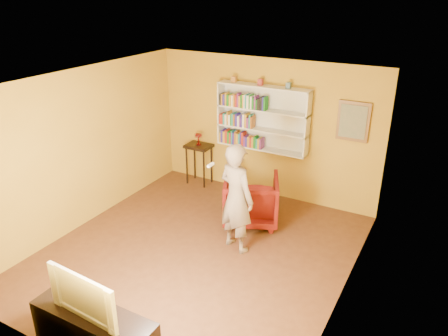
{
  "coord_description": "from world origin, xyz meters",
  "views": [
    {
      "loc": [
        3.19,
        -4.9,
        3.95
      ],
      "look_at": [
        0.06,
        0.75,
        1.19
      ],
      "focal_mm": 35.0,
      "sensor_mm": 36.0,
      "label": 1
    }
  ],
  "objects_px": {
    "person": "(236,198)",
    "tv_cabinet": "(95,332)",
    "console_table": "(199,152)",
    "ruby_lustre": "(198,136)",
    "television": "(89,292)",
    "armchair": "(251,199)",
    "bookshelf": "(264,118)"
  },
  "relations": [
    {
      "from": "ruby_lustre",
      "to": "person",
      "type": "height_order",
      "value": "person"
    },
    {
      "from": "person",
      "to": "television",
      "type": "relative_size",
      "value": 1.81
    },
    {
      "from": "person",
      "to": "tv_cabinet",
      "type": "xyz_separation_m",
      "value": [
        -0.42,
        -2.68,
        -0.62
      ]
    },
    {
      "from": "ruby_lustre",
      "to": "armchair",
      "type": "height_order",
      "value": "ruby_lustre"
    },
    {
      "from": "bookshelf",
      "to": "ruby_lustre",
      "type": "height_order",
      "value": "bookshelf"
    },
    {
      "from": "tv_cabinet",
      "to": "television",
      "type": "xyz_separation_m",
      "value": [
        0.0,
        0.0,
        0.56
      ]
    },
    {
      "from": "console_table",
      "to": "armchair",
      "type": "relative_size",
      "value": 0.9
    },
    {
      "from": "armchair",
      "to": "person",
      "type": "distance_m",
      "value": 1.0
    },
    {
      "from": "bookshelf",
      "to": "armchair",
      "type": "relative_size",
      "value": 1.89
    },
    {
      "from": "bookshelf",
      "to": "tv_cabinet",
      "type": "relative_size",
      "value": 1.18
    },
    {
      "from": "tv_cabinet",
      "to": "television",
      "type": "height_order",
      "value": "television"
    },
    {
      "from": "console_table",
      "to": "person",
      "type": "bearing_deg",
      "value": -44.91
    },
    {
      "from": "console_table",
      "to": "tv_cabinet",
      "type": "relative_size",
      "value": 0.56
    },
    {
      "from": "armchair",
      "to": "television",
      "type": "height_order",
      "value": "television"
    },
    {
      "from": "console_table",
      "to": "armchair",
      "type": "xyz_separation_m",
      "value": [
        1.66,
        -0.94,
        -0.28
      ]
    },
    {
      "from": "person",
      "to": "television",
      "type": "distance_m",
      "value": 2.72
    },
    {
      "from": "ruby_lustre",
      "to": "tv_cabinet",
      "type": "bearing_deg",
      "value": -72.66
    },
    {
      "from": "bookshelf",
      "to": "console_table",
      "type": "relative_size",
      "value": 2.1
    },
    {
      "from": "person",
      "to": "television",
      "type": "xyz_separation_m",
      "value": [
        -0.42,
        -2.68,
        -0.06
      ]
    },
    {
      "from": "ruby_lustre",
      "to": "tv_cabinet",
      "type": "height_order",
      "value": "ruby_lustre"
    },
    {
      "from": "console_table",
      "to": "ruby_lustre",
      "type": "distance_m",
      "value": 0.33
    },
    {
      "from": "bookshelf",
      "to": "tv_cabinet",
      "type": "height_order",
      "value": "bookshelf"
    },
    {
      "from": "bookshelf",
      "to": "tv_cabinet",
      "type": "bearing_deg",
      "value": -89.53
    },
    {
      "from": "armchair",
      "to": "person",
      "type": "relative_size",
      "value": 0.54
    },
    {
      "from": "bookshelf",
      "to": "television",
      "type": "xyz_separation_m",
      "value": [
        0.04,
        -4.66,
        -0.76
      ]
    },
    {
      "from": "tv_cabinet",
      "to": "person",
      "type": "bearing_deg",
      "value": 81.14
    },
    {
      "from": "armchair",
      "to": "tv_cabinet",
      "type": "relative_size",
      "value": 0.62
    },
    {
      "from": "person",
      "to": "armchair",
      "type": "bearing_deg",
      "value": -61.13
    },
    {
      "from": "console_table",
      "to": "tv_cabinet",
      "type": "distance_m",
      "value": 4.73
    },
    {
      "from": "ruby_lustre",
      "to": "television",
      "type": "bearing_deg",
      "value": -72.66
    },
    {
      "from": "bookshelf",
      "to": "tv_cabinet",
      "type": "distance_m",
      "value": 4.84
    },
    {
      "from": "ruby_lustre",
      "to": "person",
      "type": "relative_size",
      "value": 0.14
    }
  ]
}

